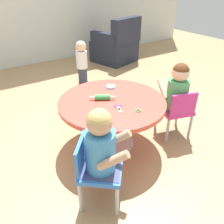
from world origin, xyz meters
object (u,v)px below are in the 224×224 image
object	(u,v)px
seated_child_left	(101,144)
craft_scissors	(119,108)
child_chair_right	(177,110)
toddler_standing	(82,61)
seated_child_right	(178,88)
armchair_dark	(116,46)
child_chair_left	(96,168)
craft_table	(112,110)
rolling_pin	(102,97)

from	to	relation	value
seated_child_left	craft_scissors	xyz separation A→B (m)	(0.40, 0.37, -0.03)
child_chair_right	toddler_standing	xyz separation A→B (m)	(-0.16, 1.78, 0.05)
seated_child_right	armchair_dark	world-z (taller)	armchair_dark
child_chair_left	toddler_standing	bearing A→B (deg)	65.30
armchair_dark	craft_scissors	bearing A→B (deg)	-124.26
craft_table	armchair_dark	size ratio (longest dim) A/B	1.13
seated_child_left	toddler_standing	bearing A→B (deg)	66.28
craft_scissors	craft_table	bearing A→B (deg)	78.80
seated_child_right	armchair_dark	xyz separation A→B (m)	(0.89, 2.35, -0.22)
child_chair_right	toddler_standing	size ratio (longest dim) A/B	0.80
craft_table	child_chair_left	size ratio (longest dim) A/B	1.85
child_chair_left	toddler_standing	distance (m)	2.24
craft_table	toddler_standing	xyz separation A→B (m)	(0.47, 1.54, -0.04)
craft_table	seated_child_right	world-z (taller)	seated_child_right
armchair_dark	rolling_pin	bearing A→B (deg)	-127.47
seated_child_left	seated_child_right	bearing A→B (deg)	16.38
seated_child_left	seated_child_right	world-z (taller)	same
child_chair_left	toddler_standing	size ratio (longest dim) A/B	0.80
craft_table	child_chair_right	world-z (taller)	child_chair_right
craft_table	child_chair_right	xyz separation A→B (m)	(0.63, -0.24, -0.09)
craft_table	craft_scissors	size ratio (longest dim) A/B	6.96
seated_child_right	craft_table	bearing A→B (deg)	162.71
craft_table	toddler_standing	world-z (taller)	toddler_standing
craft_table	child_chair_right	size ratio (longest dim) A/B	1.85
craft_table	child_chair_left	xyz separation A→B (m)	(-0.46, -0.49, -0.09)
child_chair_right	seated_child_right	bearing A→B (deg)	72.27
toddler_standing	craft_scissors	distance (m)	1.77
child_chair_left	rolling_pin	world-z (taller)	rolling_pin
craft_table	seated_child_left	size ratio (longest dim) A/B	1.94
craft_table	child_chair_left	bearing A→B (deg)	-133.34
craft_table	craft_scissors	bearing A→B (deg)	-101.20
child_chair_left	toddler_standing	xyz separation A→B (m)	(0.93, 2.03, 0.05)
rolling_pin	craft_scissors	xyz separation A→B (m)	(0.04, -0.21, -0.02)
craft_table	craft_scissors	world-z (taller)	craft_scissors
armchair_dark	rolling_pin	size ratio (longest dim) A/B	4.25
craft_table	seated_child_left	world-z (taller)	seated_child_left
seated_child_right	toddler_standing	size ratio (longest dim) A/B	0.76
armchair_dark	toddler_standing	distance (m)	1.23
child_chair_left	craft_scissors	size ratio (longest dim) A/B	3.76
craft_table	rolling_pin	distance (m)	0.16
craft_table	rolling_pin	bearing A→B (deg)	138.00
craft_table	armchair_dark	bearing A→B (deg)	54.45
child_chair_left	seated_child_left	xyz separation A→B (m)	(0.03, -0.03, 0.23)
armchair_dark	seated_child_right	bearing A→B (deg)	-110.76
craft_table	rolling_pin	world-z (taller)	rolling_pin
child_chair_left	child_chair_right	xyz separation A→B (m)	(1.10, 0.25, 0.00)
seated_child_left	seated_child_right	size ratio (longest dim) A/B	1.00
seated_child_left	toddler_standing	size ratio (longest dim) A/B	0.76
toddler_standing	craft_table	bearing A→B (deg)	-106.99
craft_table	armchair_dark	distance (m)	2.64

